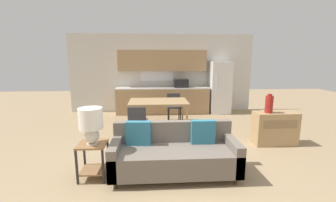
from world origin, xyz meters
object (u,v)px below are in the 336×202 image
Objects in this scene: side_table at (93,155)px; credenza at (275,128)px; table_lamp at (91,123)px; dining_chair_near_left at (138,121)px; dining_table at (158,103)px; couch at (174,153)px; dining_chair_far_right at (174,105)px; vase at (269,104)px; refrigerator at (220,87)px.

credenza is (3.61, 1.19, -0.02)m from side_table.
table_lamp reaches higher than dining_chair_near_left.
credenza is (2.53, -1.23, -0.35)m from dining_table.
couch is 3.18m from dining_chair_far_right.
dining_table is 2.68× the size of table_lamp.
dining_table is 0.76× the size of couch.
table_lamp is (-1.28, -0.09, 0.57)m from couch.
dining_chair_near_left is 1.92m from dining_chair_far_right.
credenza is at bearing 18.79° from table_lamp.
dining_table is 3.72× the size of vase.
dining_chair_far_right is (0.98, 1.65, 0.00)m from dining_chair_near_left.
credenza is (2.33, 1.13, 0.02)m from couch.
table_lamp is at bearing -127.36° from refrigerator.
dining_chair_far_right is at bearing 63.98° from side_table.
couch reaches higher than dining_chair_near_left.
credenza is (0.37, -3.01, -0.52)m from refrigerator.
couch is 1.67m from dining_chair_near_left.
refrigerator is at bearing 93.30° from vase.
side_table is at bearing -161.25° from vase.
vase is (3.41, 1.19, -0.00)m from table_lamp.
refrigerator reaches higher than credenza.
vase is at bearing -170.73° from credenza.
couch is 3.50× the size of side_table.
vase is 2.89m from dining_chair_near_left.
dining_chair_near_left and dining_chair_far_right have the same top height.
dining_chair_near_left is (-2.83, 0.41, -0.43)m from vase.
couch reaches higher than side_table.
dining_chair_near_left is (-0.69, 1.51, 0.15)m from couch.
refrigerator is at bearing 96.93° from credenza.
vase is at bearing 19.30° from table_lamp.
couch is 2.47m from vase.
dining_chair_near_left is at bearing 114.63° from couch.
couch is at bearing -152.68° from vase.
dining_chair_near_left reaches higher than side_table.
dining_chair_far_right is at bearing 131.94° from vase.
dining_chair_far_right is (1.56, 3.25, -0.43)m from table_lamp.
credenza is at bearing -25.92° from dining_table.
side_table is (-1.29, -0.06, 0.04)m from couch.
refrigerator reaches higher than dining_table.
credenza is 1.11× the size of dining_chair_far_right.
refrigerator reaches higher than dining_chair_far_right.
dining_chair_far_right is at bearing -118.02° from dining_chair_near_left.
refrigerator is 2.81m from dining_table.
side_table is at bearing -114.15° from dining_table.
refrigerator is 3.09× the size of side_table.
dining_chair_near_left is at bearing -119.85° from dining_table.
refrigerator is at bearing 52.64° from table_lamp.
table_lamp reaches higher than side_table.
couch reaches higher than credenza.
table_lamp is at bearing 72.48° from dining_chair_near_left.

